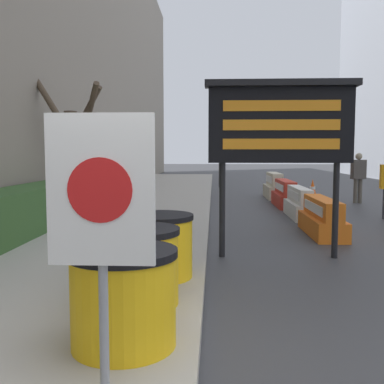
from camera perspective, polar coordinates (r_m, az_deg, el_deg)
bare_tree at (r=11.80m, az=-15.01°, el=5.70°), size 1.83×1.93×3.67m
barrel_drum_foreground at (r=3.72m, az=-8.68°, el=-13.08°), size 0.87×0.87×0.78m
barrel_drum_middle at (r=4.67m, az=-6.95°, el=-9.28°), size 0.87×0.87×0.78m
barrel_drum_back at (r=5.61m, az=-4.28°, el=-6.80°), size 0.87×0.87×0.78m
warning_sign at (r=2.79m, az=-11.47°, el=-1.85°), size 0.66×0.08×1.79m
message_board at (r=7.37m, az=11.12°, el=8.41°), size 2.40×0.36×2.84m
jersey_barrier_orange_near at (r=9.72m, az=16.19°, el=-3.27°), size 0.61×2.06×0.76m
jersey_barrier_white at (r=12.13m, az=13.47°, el=-1.51°), size 0.53×1.99×0.79m
jersey_barrier_red_striped at (r=14.45m, az=11.74°, el=-0.36°), size 0.61×2.09×0.83m
jersey_barrier_cream at (r=16.99m, az=10.40°, el=0.64°), size 0.63×1.98×0.94m
traffic_cone_near at (r=16.68m, az=15.05°, el=0.29°), size 0.42×0.42×0.74m
traffic_light_near_curb at (r=21.60m, az=3.60°, el=7.37°), size 0.28×0.45×3.52m
pedestrian_passerby at (r=15.99m, az=20.37°, el=2.20°), size 0.48×0.33×1.68m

